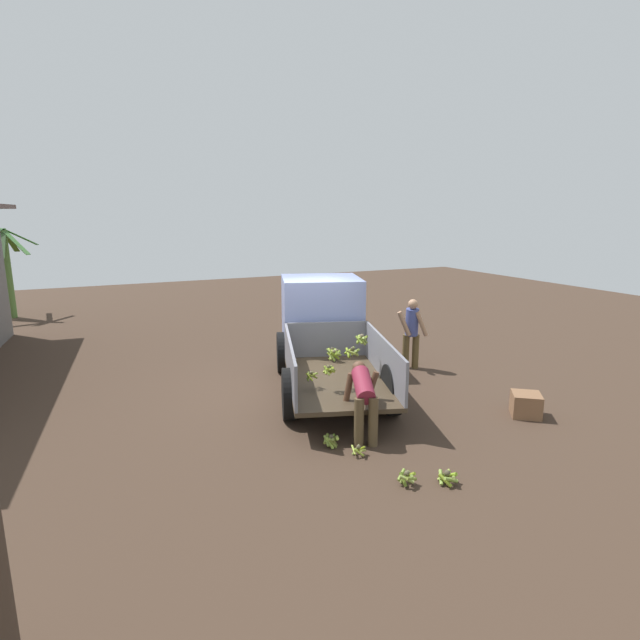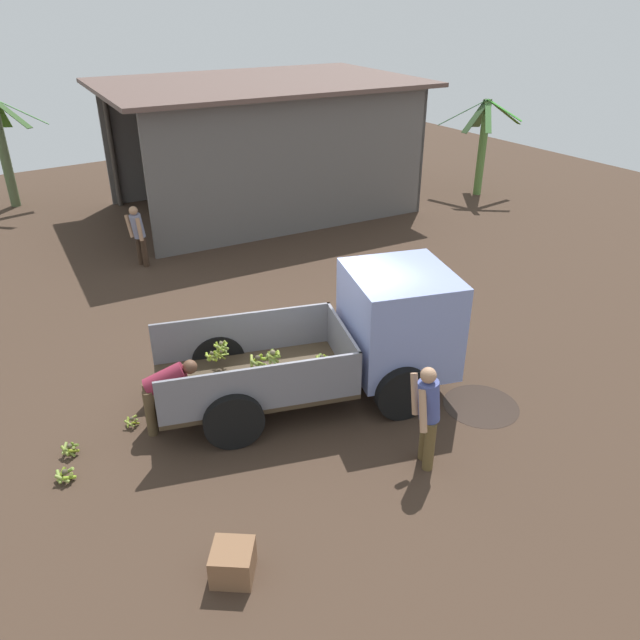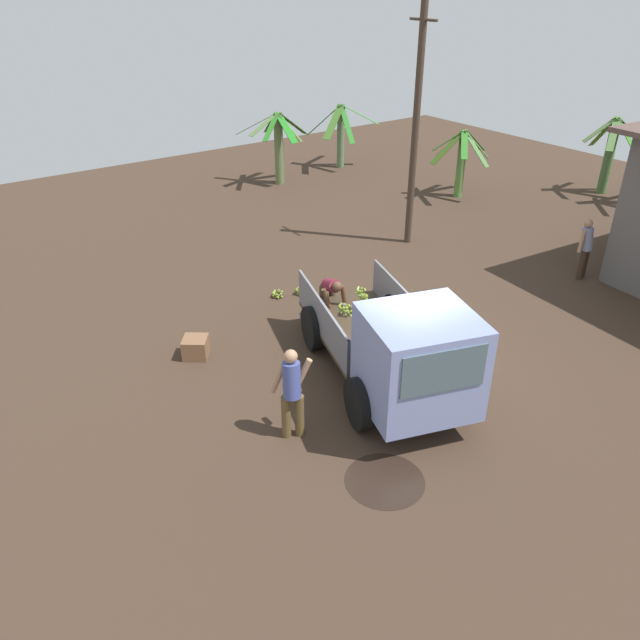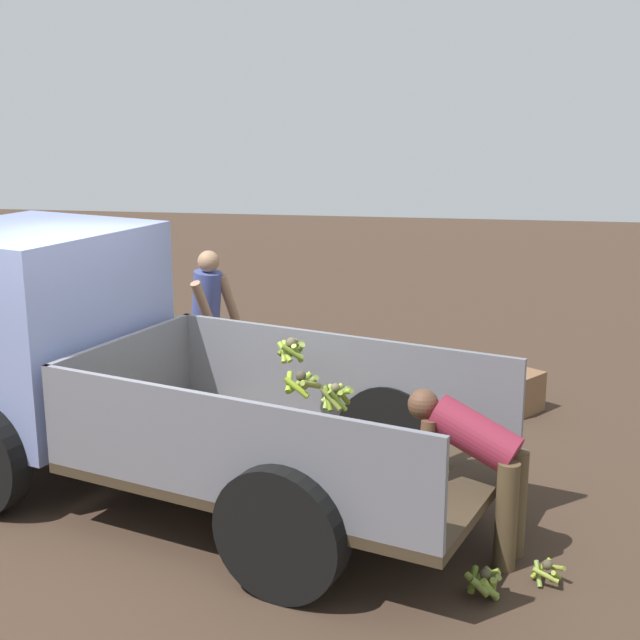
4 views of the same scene
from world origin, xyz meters
name	(u,v)px [view 2 (image 2 of 4)]	position (x,y,z in m)	size (l,w,h in m)	color
ground	(314,379)	(0.00, 0.00, 0.00)	(36.00, 36.00, 0.00)	#3E2D22
mud_patch_0	(481,406)	(1.89, -2.21, 0.00)	(1.25, 1.25, 0.01)	black
cargo_truck	(372,331)	(0.67, -0.74, 1.12)	(5.16, 3.19, 2.12)	#3D3021
warehouse_shed	(274,119)	(4.50, 9.09, 2.69)	(9.61, 6.90, 3.80)	#5D5855
banana_palm_0	(482,143)	(10.76, 6.46, 1.68)	(2.31, 2.32, 3.06)	#557D38
banana_palm_1	(3,149)	(-2.47, 13.66, 1.79)	(2.28, 2.27, 3.31)	#576642
person_foreground_visitor	(427,412)	(0.12, -2.73, 0.92)	(0.56, 0.70, 1.65)	brown
person_worker_loading	(165,389)	(-2.65, 0.12, 0.73)	(0.88, 0.73, 1.17)	brown
person_bystander_near_shed	(138,233)	(-0.77, 6.69, 0.86)	(0.43, 0.58, 1.55)	#37261B
banana_bunch_on_ground_0	(70,449)	(-4.13, 0.29, 0.12)	(0.27, 0.26, 0.21)	brown
banana_bunch_on_ground_1	(152,404)	(-2.71, 0.72, 0.12)	(0.26, 0.27, 0.21)	#4D4532
banana_bunch_on_ground_2	(65,475)	(-4.33, -0.22, 0.10)	(0.30, 0.30, 0.19)	#443E2C
banana_bunch_on_ground_3	(132,421)	(-3.13, 0.47, 0.10)	(0.24, 0.23, 0.17)	#4B4431
wooden_crate_0	(233,562)	(-3.07, -2.98, 0.21)	(0.49, 0.49, 0.42)	brown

